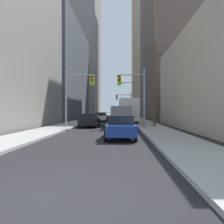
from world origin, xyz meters
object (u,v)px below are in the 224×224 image
city_bus (128,110)px  traffic_signal_far_right (124,101)px  sedan_blue (121,127)px  traffic_signal_near_right (133,89)px  traffic_signal_near_left (78,89)px  sedan_white (101,117)px  cargo_van_grey (122,116)px  sedan_black (90,120)px

city_bus → traffic_signal_far_right: size_ratio=1.92×
sedan_blue → traffic_signal_near_right: 8.46m
sedan_blue → traffic_signal_near_left: bearing=119.1°
sedan_white → traffic_signal_far_right: traffic_signal_far_right is taller
cargo_van_grey → traffic_signal_near_right: size_ratio=0.87×
city_bus → cargo_van_grey: 9.88m
traffic_signal_near_right → traffic_signal_far_right: (-0.36, 28.22, 0.04)m
city_bus → sedan_black: 9.85m
sedan_white → traffic_signal_near_left: (-1.02, -14.96, 3.23)m
traffic_signal_near_right → traffic_signal_far_right: bearing=90.7°
sedan_black → traffic_signal_near_right: (4.59, -1.99, 3.22)m
sedan_blue → cargo_van_grey: bearing=89.3°
cargo_van_grey → traffic_signal_far_right: 27.46m
cargo_van_grey → sedan_blue: (-0.11, -8.64, -0.52)m
sedan_blue → sedan_black: 10.30m
sedan_blue → traffic_signal_near_right: (1.21, 7.73, 3.22)m
city_bus → sedan_white: 6.15m
sedan_blue → sedan_white: 22.93m
sedan_black → sedan_white: same height
sedan_blue → traffic_signal_near_left: 9.42m
sedan_white → traffic_signal_near_right: (4.49, -14.96, 3.22)m
traffic_signal_far_right → traffic_signal_near_left: bearing=-100.3°
sedan_black → traffic_signal_far_right: bearing=80.8°
cargo_van_grey → sedan_blue: size_ratio=1.24×
traffic_signal_near_left → traffic_signal_far_right: size_ratio=1.00×
cargo_van_grey → sedan_white: bearing=103.6°
sedan_black → sedan_white: (0.11, 12.97, 0.00)m
traffic_signal_near_left → cargo_van_grey: bearing=11.7°
city_bus → sedan_blue: 18.52m
city_bus → traffic_signal_near_left: 12.15m
sedan_black → traffic_signal_near_left: bearing=-114.7°
traffic_signal_near_right → cargo_van_grey: bearing=140.4°
sedan_white → traffic_signal_near_left: 15.34m
sedan_black → traffic_signal_far_right: size_ratio=0.71×
sedan_blue → sedan_white: same height
city_bus → sedan_blue: city_bus is taller
sedan_black → sedan_white: 12.97m
cargo_van_grey → traffic_signal_far_right: (0.74, 27.31, 2.74)m
sedan_black → traffic_signal_near_left: traffic_signal_near_left is taller
sedan_blue → sedan_black: (-3.39, 9.73, 0.00)m
cargo_van_grey → sedan_white: cargo_van_grey is taller
cargo_van_grey → city_bus: bearing=84.6°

